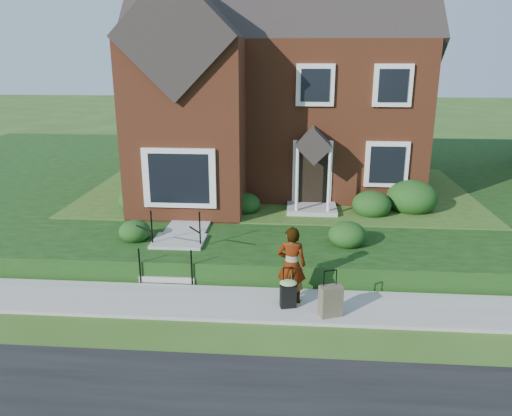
# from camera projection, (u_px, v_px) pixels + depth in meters

# --- Properties ---
(ground) EXTENTS (120.00, 120.00, 0.00)m
(ground) POSITION_uv_depth(u_px,v_px,m) (265.00, 306.00, 11.42)
(ground) COLOR #2D5119
(ground) RESTS_ON ground
(sidewalk) EXTENTS (60.00, 1.60, 0.08)m
(sidewalk) POSITION_uv_depth(u_px,v_px,m) (265.00, 305.00, 11.41)
(sidewalk) COLOR #9E9B93
(sidewalk) RESTS_ON ground
(terrace) EXTENTS (44.00, 20.00, 0.60)m
(terrace) POSITION_uv_depth(u_px,v_px,m) (373.00, 181.00, 21.42)
(terrace) COLOR black
(terrace) RESTS_ON ground
(walkway) EXTENTS (1.20, 6.00, 0.06)m
(walkway) POSITION_uv_depth(u_px,v_px,m) (197.00, 212.00, 16.19)
(walkway) COLOR #9E9B93
(walkway) RESTS_ON terrace
(main_house) EXTENTS (10.40, 10.20, 9.40)m
(main_house) POSITION_uv_depth(u_px,v_px,m) (275.00, 62.00, 19.04)
(main_house) COLOR brown
(main_house) RESTS_ON terrace
(front_steps) EXTENTS (1.40, 2.02, 1.50)m
(front_steps) POSITION_uv_depth(u_px,v_px,m) (175.00, 253.00, 13.23)
(front_steps) COLOR #9E9B93
(front_steps) RESTS_ON ground
(foundation_shrubs) EXTENTS (10.32, 4.59, 1.15)m
(foundation_shrubs) POSITION_uv_depth(u_px,v_px,m) (298.00, 201.00, 15.77)
(foundation_shrubs) COLOR #103610
(foundation_shrubs) RESTS_ON terrace
(woman) EXTENTS (0.68, 0.47, 1.81)m
(woman) POSITION_uv_depth(u_px,v_px,m) (291.00, 265.00, 11.23)
(woman) COLOR #999999
(woman) RESTS_ON sidewalk
(suitcase_black) EXTENTS (0.45, 0.40, 0.95)m
(suitcase_black) POSITION_uv_depth(u_px,v_px,m) (288.00, 292.00, 11.12)
(suitcase_black) COLOR black
(suitcase_black) RESTS_ON sidewalk
(suitcase_olive) EXTENTS (0.54, 0.42, 1.04)m
(suitcase_olive) POSITION_uv_depth(u_px,v_px,m) (331.00, 301.00, 10.76)
(suitcase_olive) COLOR brown
(suitcase_olive) RESTS_ON sidewalk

